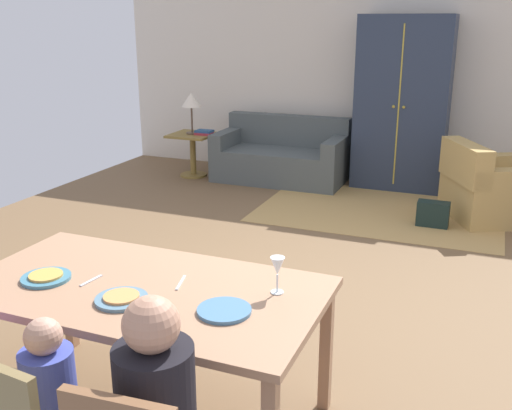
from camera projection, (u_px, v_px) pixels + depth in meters
The scene contains 20 objects.
ground_plane at pixel (310, 268), 5.07m from camera, with size 7.48×6.48×0.02m, color brown.
back_wall at pixel (388, 75), 7.57m from camera, with size 7.48×0.10×2.70m, color beige.
dining_table at pixel (143, 298), 2.97m from camera, with size 1.81×0.96×0.76m.
plate_near_man at pixel (46, 278), 3.02m from camera, with size 0.25×0.25×0.02m, color teal.
pizza_near_man at pixel (46, 275), 3.02m from camera, with size 0.17×0.17×0.01m, color gold.
plate_near_child at pixel (121, 299), 2.79m from camera, with size 0.25×0.25×0.02m, color slate.
pizza_near_child at pixel (121, 296), 2.78m from camera, with size 0.17×0.17×0.01m, color #E3924E.
plate_near_woman at pixel (224, 310), 2.68m from camera, with size 0.25×0.25×0.02m, color teal.
wine_glass at pixel (277, 268), 2.84m from camera, with size 0.07×0.07×0.19m.
fork at pixel (91, 281), 3.00m from camera, with size 0.02×0.15×0.01m, color silver.
knife at pixel (181, 283), 2.98m from camera, with size 0.01×0.17×0.01m, color silver.
area_rug at pixel (379, 211), 6.56m from camera, with size 2.60×1.80×0.01m, color tan.
couch at pixel (281, 157), 7.76m from camera, with size 1.68×0.86×0.82m.
armchair at pixel (489, 190), 6.23m from camera, with size 1.16×1.15×0.82m.
armoire at pixel (402, 104), 7.22m from camera, with size 1.10×0.59×2.10m.
side_table at pixel (193, 149), 7.93m from camera, with size 0.56×0.56×0.58m.
table_lamp at pixel (191, 102), 7.74m from camera, with size 0.26×0.26×0.54m.
book_lower at pixel (204, 134), 7.80m from camera, with size 0.22×0.16×0.03m, color #A02B39.
book_upper at pixel (204, 131), 7.82m from camera, with size 0.22×0.16×0.03m, color #264E7B.
handbag at pixel (433, 214), 6.05m from camera, with size 0.32×0.16×0.26m, color black.
Camera 1 is at (1.33, -3.87, 2.03)m, focal length 41.41 mm.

